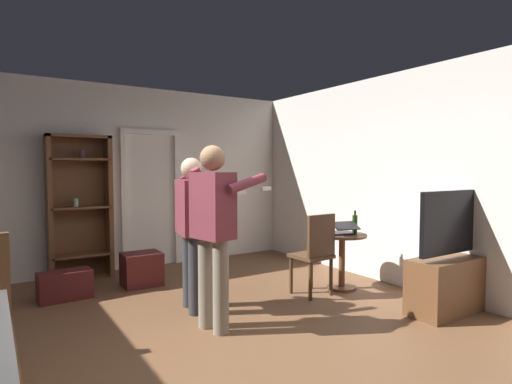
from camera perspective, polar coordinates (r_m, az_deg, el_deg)
name	(u,v)px	position (r m, az deg, el deg)	size (l,w,h in m)	color
ground_plane	(201,358)	(3.62, -7.64, -21.74)	(7.28, 7.28, 0.00)	brown
wall_back	(102,178)	(6.50, -20.51, 1.77)	(6.32, 0.12, 2.76)	silver
wall_right	(436,181)	(5.39, 23.60, 1.43)	(0.12, 6.86, 2.76)	silver
doorway_frame	(151,188)	(6.61, -14.28, 0.51)	(0.93, 0.08, 2.13)	white
bookshelf	(79,202)	(6.22, -23.20, -1.24)	(0.83, 0.32, 1.99)	brown
tv_flatscreen	(452,275)	(4.97, 25.48, -10.33)	(1.15, 0.40, 1.30)	brown
side_table	(342,252)	(5.40, 11.79, -8.10)	(0.62, 0.62, 0.70)	brown
laptop	(342,231)	(5.30, 11.82, -5.23)	(0.39, 0.40, 0.17)	black
bottle_on_table	(355,224)	(5.39, 13.49, -4.31)	(0.06, 0.06, 0.30)	#1B370D
wooden_chair	(315,251)	(5.03, 8.22, -8.05)	(0.44, 0.44, 0.99)	#4C331E
person_blue_shirt	(214,224)	(3.89, -5.86, -4.49)	(0.73, 0.58, 1.75)	gray
person_striped_shirt	(193,222)	(4.47, -8.73, -4.10)	(0.62, 0.71, 1.64)	#333338
suitcase_dark	(65,285)	(5.41, -24.88, -11.62)	(0.58, 0.28, 0.33)	#4C1919
suitcase_small	(142,269)	(5.69, -15.51, -10.21)	(0.48, 0.39, 0.43)	#4C1919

